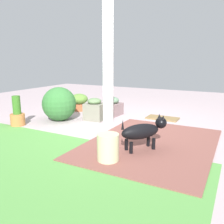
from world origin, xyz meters
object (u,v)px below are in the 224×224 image
Objects in this scene: stone_planter_near at (95,110)px; ceramic_urn at (108,148)px; round_shrub at (59,104)px; dog at (144,131)px; terracotta_pot_broad at (79,101)px; stone_planter_nearest at (111,106)px; terracotta_pot_tall at (17,115)px; doormat at (162,118)px; porch_pillar at (108,62)px.

ceramic_urn is (-1.28, 1.72, -0.04)m from stone_planter_near.
dog is (-2.17, 0.77, -0.06)m from round_shrub.
terracotta_pot_broad is 2.95m from dog.
stone_planter_nearest is 1.31× the size of ceramic_urn.
stone_planter_near is at bearing -148.98° from round_shrub.
dog is at bearing 178.36° from terracotta_pot_tall.
round_shrub is 1.21× the size of terracotta_pot_tall.
round_shrub is 2.23m from doormat.
stone_planter_near is at bearing -19.01° from porch_pillar.
terracotta_pot_broad is at bearing -47.73° from ceramic_urn.
terracotta_pot_tall is at bearing 44.37° from stone_planter_near.
stone_planter_near is at bearing 82.33° from stone_planter_nearest.
ceramic_urn is at bearing 90.66° from doormat.
doormat is (-1.17, -0.19, -0.19)m from stone_planter_nearest.
dog is (-1.54, 1.15, 0.07)m from stone_planter_near.
stone_planter_nearest is 2.59m from ceramic_urn.
stone_planter_near is 0.73× the size of dog.
dog is (-2.37, 1.76, 0.04)m from terracotta_pot_broad.
round_shrub is 1.01m from terracotta_pot_broad.
stone_planter_nearest is 0.67× the size of round_shrub.
stone_planter_nearest is 1.20m from round_shrub.
ceramic_urn reaches higher than doormat.
stone_planter_nearest reaches higher than doormat.
round_shrub is 1.09× the size of dog.
stone_planter_near reaches higher than doormat.
porch_pillar is 4.18× the size of terracotta_pot_tall.
stone_planter_near is (0.08, 0.58, 0.02)m from stone_planter_nearest.
round_shrub is at bearing -34.98° from ceramic_urn.
round_shrub reaches higher than stone_planter_nearest.
stone_planter_nearest is 2.26m from dog.
terracotta_pot_tall is at bearing 81.08° from terracotta_pot_broad.
porch_pillar is 6.74× the size of ceramic_urn.
terracotta_pot_broad is 3.14m from ceramic_urn.
terracotta_pot_broad is 2.11m from doormat.
porch_pillar is at bearing 114.85° from stone_planter_nearest.
stone_planter_near is 0.70× the size of doormat.
terracotta_pot_broad reaches higher than ceramic_urn.
stone_planter_near is 1.30× the size of ceramic_urn.
stone_planter_near reaches higher than terracotta_pot_broad.
stone_planter_nearest is 0.81× the size of terracotta_pot_tall.
dog reaches higher than doormat.
terracotta_pot_broad is 1.70m from terracotta_pot_tall.
ceramic_urn is at bearing 118.86° from porch_pillar.
ceramic_urn is at bearing 126.71° from stone_planter_near.
porch_pillar is 1.09m from stone_planter_near.
ceramic_urn is (-1.91, 1.34, -0.17)m from round_shrub.
terracotta_pot_broad is 0.64× the size of doormat.
stone_planter_near is (0.41, -0.14, -1.00)m from porch_pillar.
ceramic_urn is 2.50m from doormat.
stone_planter_nearest is 0.71× the size of doormat.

